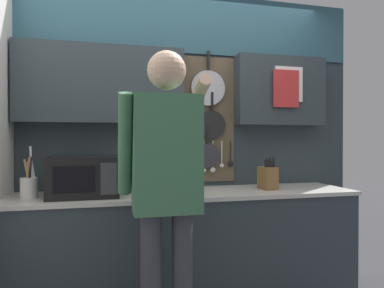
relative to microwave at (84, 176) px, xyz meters
The scene contains 6 objects.
base_cabinet_counter 0.97m from the microwave, ahead, with size 2.59×0.61×0.90m.
back_wall_unit 0.93m from the microwave, 21.29° to the left, with size 3.16×0.23×2.55m.
microwave is the anchor object (origin of this frame).
knife_block 1.41m from the microwave, ahead, with size 0.12×0.16×0.26m.
utensil_crock 0.37m from the microwave, behind, with size 0.11×0.11×0.35m.
person 0.76m from the microwave, 50.38° to the right, with size 0.54×0.66×1.80m.
Camera 1 is at (-0.60, -2.54, 1.30)m, focal length 32.00 mm.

